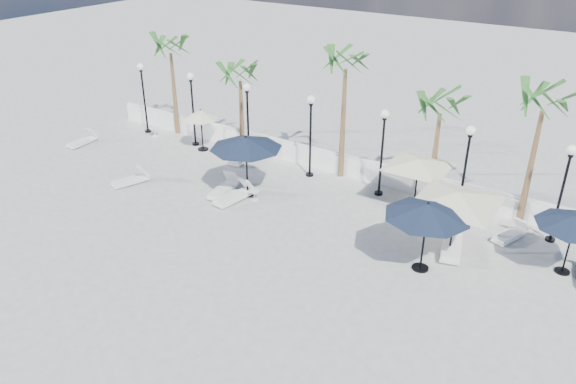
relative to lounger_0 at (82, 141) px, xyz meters
The scene contains 31 objects.
ground 12.44m from the lounger_0, 15.17° to the right, with size 100.00×100.00×0.00m, color gray.
balustrade 12.73m from the lounger_0, 19.48° to the left, with size 26.00×0.30×1.01m.
lamppost_0 4.24m from the lounger_0, 65.17° to the left, with size 0.36×0.36×3.84m.
lamppost_1 6.38m from the lounger_0, 32.98° to the left, with size 0.36×0.36×3.84m.
lamppost_2 9.38m from the lounger_0, 20.89° to the left, with size 0.36×0.36×3.84m.
lamppost_3 12.64m from the lounger_0, 15.13° to the left, with size 0.36×0.36×3.84m.
lamppost_4 16.00m from the lounger_0, 11.82° to the left, with size 0.36×0.36×3.84m.
lamppost_5 19.41m from the lounger_0, ahead, with size 0.36×0.36×3.84m.
lamppost_6 22.85m from the lounger_0, ahead, with size 0.36×0.36×3.84m.
palm_0 6.63m from the lounger_0, 53.43° to the left, with size 2.60×2.60×5.50m.
palm_1 9.23m from the lounger_0, 28.34° to the left, with size 2.60×2.60×4.70m.
palm_2 14.65m from the lounger_0, 17.04° to the left, with size 2.60×2.60×6.10m.
palm_3 18.35m from the lounger_0, 13.01° to the left, with size 2.60×2.60×4.90m.
palm_4 22.05m from the lounger_0, 10.80° to the left, with size 2.60×2.60×5.70m.
lounger_0 is the anchor object (origin of this frame).
lounger_1 6.03m from the lounger_0, 18.75° to the right, with size 1.05×1.76×0.63m.
lounger_2 8.87m from the lounger_0, 19.53° to the left, with size 0.85×2.04×0.74m.
lounger_3 10.64m from the lounger_0, ahead, with size 0.89×2.02×0.73m.
lounger_4 9.82m from the lounger_0, ahead, with size 1.00×2.00×0.72m.
lounger_5 19.64m from the lounger_0, ahead, with size 1.21×2.22×0.79m.
lounger_6 21.35m from the lounger_0, ahead, with size 1.04×1.71×0.61m.
lounger_8 18.96m from the lounger_0, ahead, with size 0.67×1.66×0.61m.
side_table_0 3.77m from the lounger_0, 51.48° to the left, with size 0.51×0.51×0.49m.
side_table_1 11.29m from the lounger_0, ahead, with size 0.45×0.45×0.43m.
side_table_2 18.24m from the lounger_0, ahead, with size 0.54×0.54×0.53m.
parasol_navy_left 10.96m from the lounger_0, ahead, with size 3.08×3.08×2.72m.
parasol_navy_mid 19.26m from the lounger_0, ahead, with size 2.89×2.89×2.59m.
parasol_navy_right 23.36m from the lounger_0, ahead, with size 2.55×2.55×2.28m.
parasol_cream_sq_a 17.60m from the lounger_0, ahead, with size 4.75×4.75×2.33m.
parasol_cream_sq_b 19.76m from the lounger_0, ahead, with size 5.35×5.35×2.68m.
parasol_cream_small 6.69m from the lounger_0, 27.04° to the left, with size 1.78×1.78×2.18m.
Camera 1 is at (12.06, -13.86, 11.08)m, focal length 35.00 mm.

